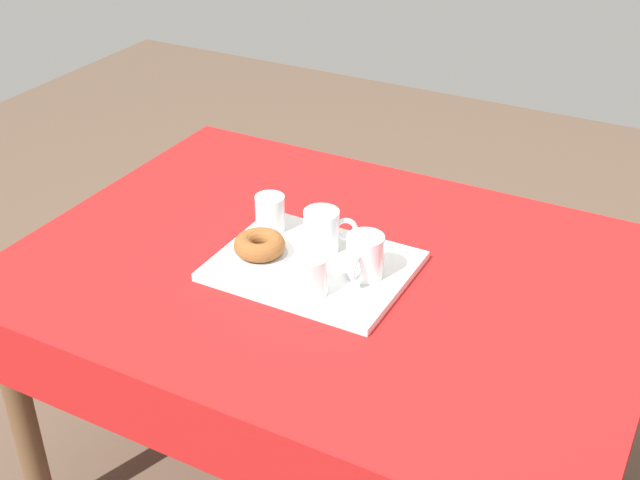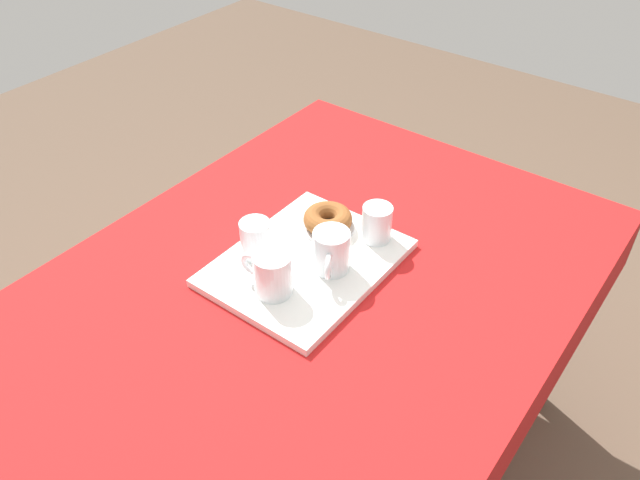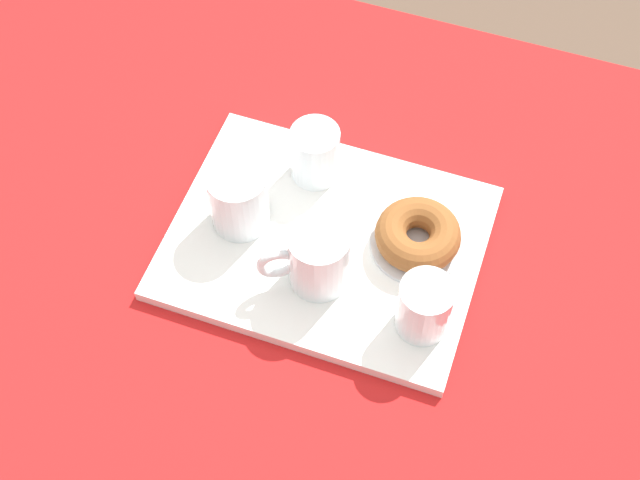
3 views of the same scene
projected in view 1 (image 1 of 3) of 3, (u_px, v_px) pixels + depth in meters
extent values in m
cube|color=red|center=(332.00, 271.00, 1.90)|extent=(1.43, 1.05, 0.04)
cube|color=red|center=(203.00, 444.00, 1.55)|extent=(1.43, 0.01, 0.14)
cube|color=red|center=(416.00, 207.00, 2.34)|extent=(1.43, 0.01, 0.14)
cube|color=red|center=(99.00, 230.00, 2.23)|extent=(0.01, 1.05, 0.14)
cylinder|color=brown|center=(23.00, 419.00, 2.01)|extent=(0.06, 0.06, 0.71)
cylinder|color=brown|center=(222.00, 253.00, 2.67)|extent=(0.06, 0.06, 0.71)
cylinder|color=brown|center=(616.00, 370.00, 2.17)|extent=(0.06, 0.06, 0.71)
cube|color=white|center=(313.00, 266.00, 1.87)|extent=(0.43, 0.34, 0.02)
cylinder|color=white|center=(365.00, 256.00, 1.79)|extent=(0.08, 0.08, 0.10)
cylinder|color=#84380F|center=(365.00, 260.00, 1.80)|extent=(0.07, 0.07, 0.07)
torus|color=white|center=(356.00, 268.00, 1.75)|extent=(0.02, 0.06, 0.06)
cylinder|color=white|center=(321.00, 230.00, 1.89)|extent=(0.08, 0.08, 0.10)
cylinder|color=#84380F|center=(321.00, 234.00, 1.89)|extent=(0.07, 0.07, 0.07)
torus|color=white|center=(345.00, 229.00, 1.89)|extent=(0.06, 0.04, 0.06)
cylinder|color=white|center=(311.00, 275.00, 1.74)|extent=(0.07, 0.07, 0.09)
cylinder|color=silver|center=(312.00, 283.00, 1.75)|extent=(0.06, 0.06, 0.04)
cylinder|color=white|center=(270.00, 213.00, 1.97)|extent=(0.07, 0.07, 0.09)
cylinder|color=silver|center=(270.00, 222.00, 1.98)|extent=(0.06, 0.06, 0.03)
cylinder|color=silver|center=(260.00, 254.00, 1.89)|extent=(0.13, 0.13, 0.01)
torus|color=brown|center=(259.00, 245.00, 1.87)|extent=(0.12, 0.12, 0.04)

